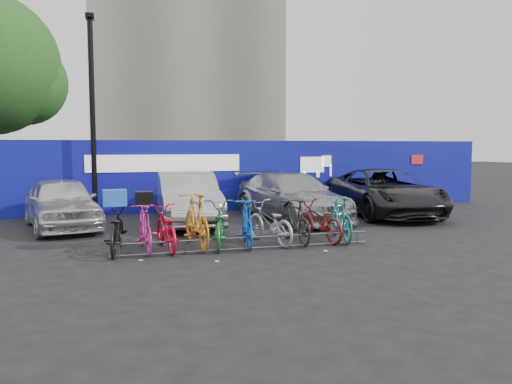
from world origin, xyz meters
name	(u,v)px	position (x,y,z in m)	size (l,w,h in m)	color
ground	(239,245)	(0.00, 0.00, 0.00)	(100.00, 100.00, 0.00)	black
hoarding	(195,176)	(0.01, 6.00, 1.20)	(22.00, 0.18, 2.40)	#110A92
lamppost	(92,111)	(-3.20, 5.40, 3.27)	(0.25, 0.50, 6.11)	black
bike_rack	(246,243)	(0.00, -0.60, 0.16)	(5.60, 0.03, 0.30)	#595B60
car_0	(61,203)	(-4.01, 3.55, 0.70)	(1.64, 4.08, 1.39)	silver
car_1	(187,198)	(-0.65, 3.37, 0.73)	(1.55, 4.43, 1.46)	#A3A4A8
car_2	(292,196)	(2.49, 3.39, 0.70)	(1.97, 4.85, 1.41)	#9C9DA1
car_3	(384,192)	(5.67, 3.49, 0.73)	(2.43, 5.28, 1.47)	black
bike_0	(116,229)	(-2.65, -0.05, 0.49)	(0.65, 1.87, 0.98)	black
bike_1	(145,228)	(-2.06, -0.10, 0.50)	(0.47, 1.67, 1.00)	#C4308C
bike_2	(165,228)	(-1.63, -0.04, 0.47)	(0.63, 1.80, 0.94)	red
bike_3	(197,220)	(-0.95, 0.03, 0.60)	(0.57, 2.00, 1.20)	orange
bike_4	(218,225)	(-0.48, -0.04, 0.49)	(0.66, 1.88, 0.99)	#1C6D2C
bike_5	(247,223)	(0.14, -0.13, 0.52)	(0.49, 1.72, 1.03)	#0F4ABB
bike_6	(269,223)	(0.70, 0.00, 0.48)	(0.64, 1.83, 0.96)	#97989E
bike_7	(295,221)	(1.30, -0.07, 0.51)	(0.48, 1.68, 1.01)	black
bike_8	(319,221)	(1.93, 0.04, 0.47)	(0.62, 1.79, 0.94)	maroon
bike_9	(340,218)	(2.42, -0.10, 0.53)	(0.49, 1.75, 1.05)	#1F7875
cargo_crate	(115,198)	(-2.65, -0.05, 1.15)	(0.46, 0.35, 0.33)	blue
cargo_topcase	(144,198)	(-2.06, -0.10, 1.13)	(0.36, 0.32, 0.27)	black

